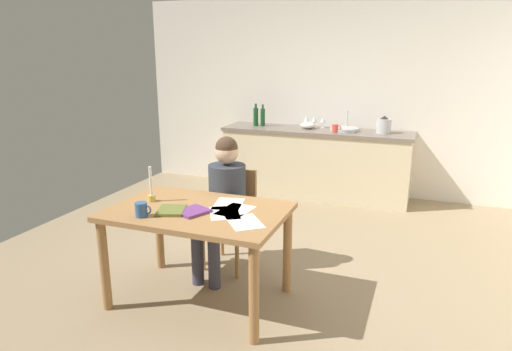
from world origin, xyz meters
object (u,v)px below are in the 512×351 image
Objects in this scene: dining_table at (198,223)px; mixing_bowl at (308,125)px; person_seated at (224,197)px; candlestick at (151,192)px; stovetop_kettle at (384,125)px; teacup_on_counter at (335,128)px; sink_unit at (344,129)px; bottle_oil at (256,116)px; coffee_mug at (142,210)px; bottle_vinegar at (263,117)px; wine_glass_by_kettle at (314,119)px; wine_glass_back_left at (306,119)px; book_cookery at (171,210)px; book_magazine at (193,211)px; wine_glass_near_sink at (323,120)px; chair_at_table at (232,213)px.

mixing_bowl is at bearing 88.85° from dining_table.
person_seated is 0.64m from candlestick.
candlestick is 3.29m from stovetop_kettle.
mixing_bowl is 1.63× the size of teacup_on_counter.
sink_unit is at bearing 71.74° from candlestick.
bottle_oil reaches higher than candlestick.
candlestick is 3.00m from mixing_bowl.
bottle_vinegar reaches higher than coffee_mug.
stovetop_kettle is (1.06, 2.46, 0.32)m from person_seated.
candlestick is 1.81× the size of wine_glass_by_kettle.
wine_glass_by_kettle is at bearing 170.76° from stovetop_kettle.
dining_table is 1.09× the size of person_seated.
coffee_mug is (-0.27, -0.80, 0.12)m from person_seated.
sink_unit reaches higher than wine_glass_back_left.
teacup_on_counter reaches higher than book_cookery.
person_seated reaches higher than teacup_on_counter.
bottle_vinegar is at bearing 124.32° from book_magazine.
bottle_oil is 0.91m from wine_glass_near_sink.
bottle_vinegar reaches higher than chair_at_table.
teacup_on_counter is (0.35, -0.30, -0.06)m from wine_glass_by_kettle.
candlestick is at bearing -129.24° from person_seated.
teacup_on_counter is (0.46, 2.83, 0.31)m from dining_table.
dining_table is 6.01× the size of book_magazine.
wine_glass_near_sink is at bearing 169.43° from stovetop_kettle.
book_cookery is 1.46× the size of wine_glass_by_kettle.
book_cookery is 3.13m from mixing_bowl.
book_cookery is (-0.13, -0.79, 0.27)m from chair_at_table.
bottle_vinegar reaches higher than sink_unit.
wine_glass_near_sink is (0.25, 2.46, 0.52)m from chair_at_table.
book_cookery is at bearing -93.87° from mixing_bowl.
coffee_mug is at bearing -96.83° from wine_glass_by_kettle.
mixing_bowl is at bearing 157.26° from teacup_on_counter.
candlestick reaches higher than teacup_on_counter.
teacup_on_counter is at bearing -33.43° from wine_glass_back_left.
person_seated is at bearing -94.11° from chair_at_table.
book_magazine is 1.81× the size of teacup_on_counter.
sink_unit is (0.70, 3.11, 0.16)m from book_cookery.
wine_glass_near_sink is (0.66, 3.09, 0.18)m from candlestick.
wine_glass_by_kettle reaches higher than book_magazine.
sink_unit is 2.34× the size of wine_glass_near_sink.
bottle_oil reaches higher than book_magazine.
mixing_bowl is (0.08, 2.33, 0.46)m from chair_at_table.
wine_glass_back_left is at bearing 113.06° from mixing_bowl.
candlestick is at bearing -116.38° from stovetop_kettle.
book_magazine is 3.22m from wine_glass_back_left.
stovetop_kettle is (1.46, 2.94, 0.17)m from candlestick.
candlestick is 3.17m from wine_glass_near_sink.
chair_at_table is at bearing -90.54° from wine_glass_back_left.
dining_table is 3.02m from mixing_bowl.
book_magazine is (0.30, 0.20, -0.04)m from coffee_mug.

